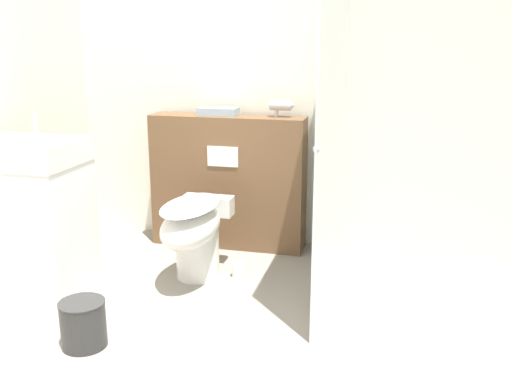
# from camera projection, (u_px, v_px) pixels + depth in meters

# --- Properties ---
(wall_back) EXTENTS (8.00, 0.06, 2.50)m
(wall_back) POSITION_uv_depth(u_px,v_px,m) (258.00, 71.00, 4.03)
(wall_back) COLOR silver
(wall_back) RESTS_ON ground_plane
(partition_panel) EXTENTS (1.11, 0.25, 0.95)m
(partition_panel) POSITION_uv_depth(u_px,v_px,m) (228.00, 182.00, 4.10)
(partition_panel) COLOR brown
(partition_panel) RESTS_ON ground_plane
(shower_glass) EXTENTS (0.04, 1.42, 2.05)m
(shower_glass) POSITION_uv_depth(u_px,v_px,m) (334.00, 120.00, 3.25)
(shower_glass) COLOR silver
(shower_glass) RESTS_ON ground_plane
(toilet) EXTENTS (0.33, 0.69, 0.52)m
(toilet) POSITION_uv_depth(u_px,v_px,m) (194.00, 232.00, 3.52)
(toilet) COLOR white
(toilet) RESTS_ON ground_plane
(sink_vanity) EXTENTS (0.60, 0.47, 1.08)m
(sink_vanity) POSITION_uv_depth(u_px,v_px,m) (32.00, 221.00, 3.24)
(sink_vanity) COLOR white
(sink_vanity) RESTS_ON ground_plane
(hair_drier) EXTENTS (0.17, 0.07, 0.12)m
(hair_drier) POSITION_uv_depth(u_px,v_px,m) (282.00, 105.00, 3.89)
(hair_drier) COLOR #B7B7BC
(hair_drier) RESTS_ON partition_panel
(folded_towel) EXTENTS (0.27, 0.14, 0.05)m
(folded_towel) POSITION_uv_depth(u_px,v_px,m) (218.00, 111.00, 3.99)
(folded_towel) COLOR #8C9EAD
(folded_towel) RESTS_ON partition_panel
(spare_toilet_roll) EXTENTS (0.09, 0.09, 0.10)m
(spare_toilet_roll) POSITION_uv_depth(u_px,v_px,m) (239.00, 270.00, 3.64)
(spare_toilet_roll) COLOR white
(spare_toilet_roll) RESTS_ON ground_plane
(waste_bin) EXTENTS (0.23, 0.23, 0.24)m
(waste_bin) POSITION_uv_depth(u_px,v_px,m) (83.00, 324.00, 2.80)
(waste_bin) COLOR #2D2D2D
(waste_bin) RESTS_ON ground_plane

